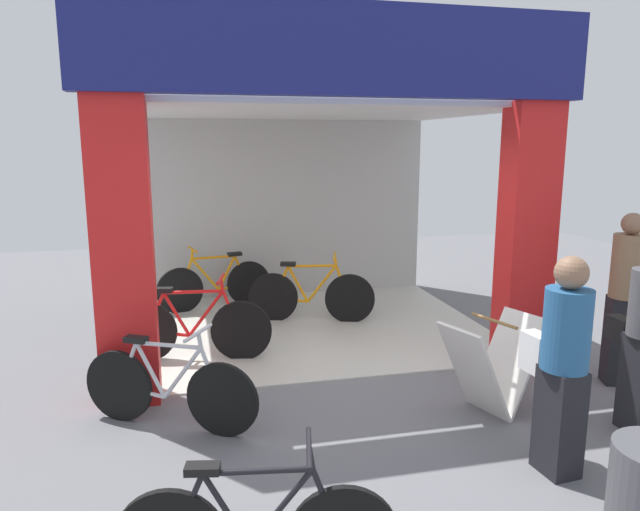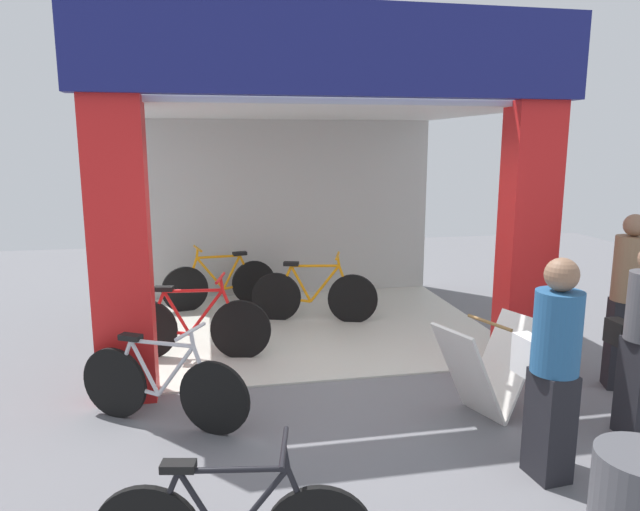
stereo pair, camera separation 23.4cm
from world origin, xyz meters
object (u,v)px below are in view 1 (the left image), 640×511
object	(u,v)px
bicycle_inside_2	(216,284)
pedestrian_2	(625,298)
sandwich_board_sign	(491,366)
pedestrian_0	(562,363)
bicycle_inside_1	(311,295)
bicycle_inside_0	(193,328)
bicycle_parked_0	(169,388)

from	to	relation	value
bicycle_inside_2	pedestrian_2	size ratio (longest dim) A/B	0.95
sandwich_board_sign	pedestrian_0	size ratio (longest dim) A/B	0.63
bicycle_inside_1	bicycle_inside_2	xyz separation A→B (m)	(-1.23, 0.95, -0.00)
bicycle_inside_2	bicycle_inside_0	bearing A→B (deg)	-99.85
bicycle_inside_0	pedestrian_0	world-z (taller)	pedestrian_0
bicycle_inside_2	pedestrian_2	distance (m)	5.36
pedestrian_2	bicycle_inside_1	bearing A→B (deg)	133.95
bicycle_inside_2	pedestrian_0	distance (m)	5.47
pedestrian_2	bicycle_parked_0	bearing A→B (deg)	179.36
sandwich_board_sign	pedestrian_2	bearing A→B (deg)	10.70
bicycle_inside_2	sandwich_board_sign	xyz separation A→B (m)	(2.25, -3.98, 0.06)
pedestrian_0	bicycle_parked_0	bearing A→B (deg)	154.60
sandwich_board_sign	pedestrian_0	world-z (taller)	pedestrian_0
sandwich_board_sign	pedestrian_2	world-z (taller)	pedestrian_2
pedestrian_0	pedestrian_2	size ratio (longest dim) A/B	0.94
bicycle_inside_0	bicycle_inside_1	world-z (taller)	bicycle_inside_0
bicycle_inside_1	pedestrian_2	world-z (taller)	pedestrian_2
bicycle_inside_1	bicycle_parked_0	distance (m)	3.24
bicycle_inside_0	sandwich_board_sign	bearing A→B (deg)	-36.55
bicycle_inside_1	sandwich_board_sign	distance (m)	3.20
bicycle_inside_2	pedestrian_0	xyz separation A→B (m)	(2.23, -4.97, 0.48)
bicycle_inside_2	bicycle_parked_0	world-z (taller)	bicycle_inside_2
bicycle_parked_0	pedestrian_0	world-z (taller)	pedestrian_0
bicycle_inside_0	bicycle_parked_0	distance (m)	1.59
bicycle_inside_1	sandwich_board_sign	bearing A→B (deg)	-71.51
bicycle_parked_0	pedestrian_2	world-z (taller)	pedestrian_2
bicycle_inside_2	bicycle_parked_0	xyz separation A→B (m)	(-0.59, -3.63, -0.02)
pedestrian_0	pedestrian_2	world-z (taller)	pedestrian_2
sandwich_board_sign	pedestrian_0	bearing A→B (deg)	-90.84
bicycle_parked_0	pedestrian_0	size ratio (longest dim) A/B	0.88
bicycle_inside_2	sandwich_board_sign	distance (m)	4.57
sandwich_board_sign	pedestrian_0	distance (m)	1.07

